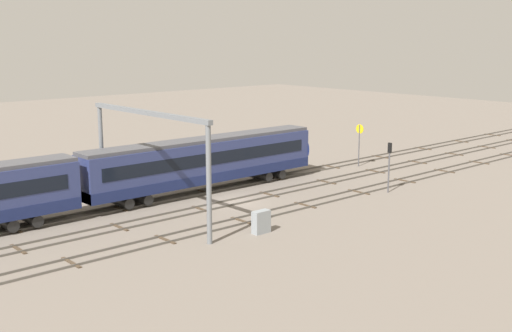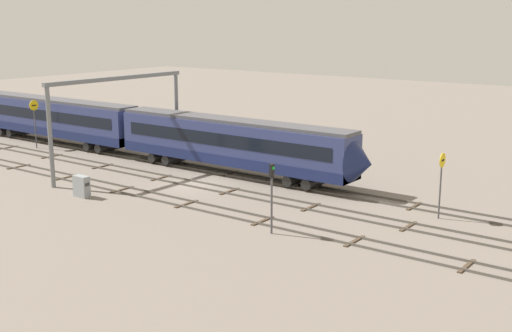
{
  "view_description": "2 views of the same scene",
  "coord_description": "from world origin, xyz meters",
  "px_view_note": "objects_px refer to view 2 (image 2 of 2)",
  "views": [
    {
      "loc": [
        -34.14,
        -40.84,
        13.85
      ],
      "look_at": [
        2.13,
        -0.07,
        2.86
      ],
      "focal_mm": 45.09,
      "sensor_mm": 36.0,
      "label": 1
    },
    {
      "loc": [
        35.43,
        -39.18,
        13.43
      ],
      "look_at": [
        5.07,
        1.8,
        1.94
      ],
      "focal_mm": 46.02,
      "sensor_mm": 36.0,
      "label": 2
    }
  ],
  "objects_px": {
    "signal_light_trackside_departure": "(272,188)",
    "relay_cabinet": "(82,186)",
    "speed_sign_near_foreground": "(441,175)",
    "overhead_gantry": "(119,102)",
    "speed_sign_mid_trackside": "(34,116)"
  },
  "relations": [
    {
      "from": "signal_light_trackside_departure",
      "to": "relay_cabinet",
      "type": "distance_m",
      "value": 17.06
    },
    {
      "from": "relay_cabinet",
      "to": "overhead_gantry",
      "type": "bearing_deg",
      "value": 118.26
    },
    {
      "from": "relay_cabinet",
      "to": "speed_sign_mid_trackside",
      "type": "bearing_deg",
      "value": 153.38
    },
    {
      "from": "overhead_gantry",
      "to": "signal_light_trackside_departure",
      "type": "distance_m",
      "value": 22.3
    },
    {
      "from": "overhead_gantry",
      "to": "relay_cabinet",
      "type": "xyz_separation_m",
      "value": [
        4.25,
        -7.9,
        -5.39
      ]
    },
    {
      "from": "overhead_gantry",
      "to": "speed_sign_near_foreground",
      "type": "xyz_separation_m",
      "value": [
        28.47,
        3.07,
        -3.14
      ]
    },
    {
      "from": "signal_light_trackside_departure",
      "to": "speed_sign_mid_trackside",
      "type": "bearing_deg",
      "value": 167.13
    },
    {
      "from": "overhead_gantry",
      "to": "speed_sign_mid_trackside",
      "type": "height_order",
      "value": "overhead_gantry"
    },
    {
      "from": "signal_light_trackside_departure",
      "to": "relay_cabinet",
      "type": "height_order",
      "value": "signal_light_trackside_departure"
    },
    {
      "from": "overhead_gantry",
      "to": "signal_light_trackside_departure",
      "type": "xyz_separation_m",
      "value": [
        21.11,
        -6.42,
        -3.23
      ]
    },
    {
      "from": "speed_sign_near_foreground",
      "to": "relay_cabinet",
      "type": "bearing_deg",
      "value": -155.65
    },
    {
      "from": "speed_sign_near_foreground",
      "to": "speed_sign_mid_trackside",
      "type": "xyz_separation_m",
      "value": [
        -43.75,
        -1.18,
        0.36
      ]
    },
    {
      "from": "speed_sign_mid_trackside",
      "to": "signal_light_trackside_departure",
      "type": "xyz_separation_m",
      "value": [
        36.39,
        -8.31,
        -0.45
      ]
    },
    {
      "from": "overhead_gantry",
      "to": "speed_sign_mid_trackside",
      "type": "bearing_deg",
      "value": 172.95
    },
    {
      "from": "signal_light_trackside_departure",
      "to": "relay_cabinet",
      "type": "relative_size",
      "value": 2.75
    }
  ]
}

